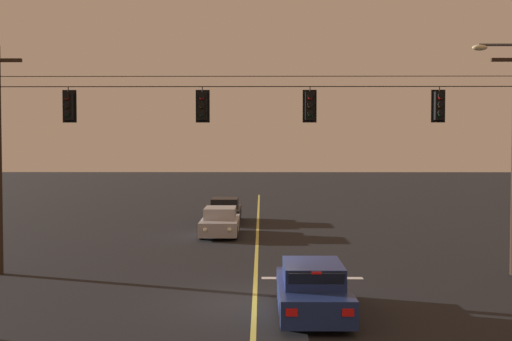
% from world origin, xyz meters
% --- Properties ---
extents(ground_plane, '(180.00, 180.00, 0.00)m').
position_xyz_m(ground_plane, '(0.00, 0.00, 0.00)').
color(ground_plane, black).
extents(lane_centre_stripe, '(0.14, 60.00, 0.01)m').
position_xyz_m(lane_centre_stripe, '(0.00, 10.00, 0.00)').
color(lane_centre_stripe, '#D1C64C').
rests_on(lane_centre_stripe, ground).
extents(stop_bar_paint, '(3.40, 0.36, 0.01)m').
position_xyz_m(stop_bar_paint, '(1.90, 3.40, 0.00)').
color(stop_bar_paint, silver).
rests_on(stop_bar_paint, ground).
extents(signal_span_assembly, '(19.60, 0.32, 7.86)m').
position_xyz_m(signal_span_assembly, '(-0.00, 4.00, 4.08)').
color(signal_span_assembly, '#2D2116').
rests_on(signal_span_assembly, ground).
extents(traffic_light_leftmost, '(0.48, 0.41, 1.22)m').
position_xyz_m(traffic_light_leftmost, '(-6.42, 3.98, 5.80)').
color(traffic_light_leftmost, black).
extents(traffic_light_left_inner, '(0.48, 0.41, 1.22)m').
position_xyz_m(traffic_light_left_inner, '(-1.83, 3.98, 5.80)').
color(traffic_light_left_inner, black).
extents(traffic_light_centre, '(0.48, 0.41, 1.22)m').
position_xyz_m(traffic_light_centre, '(1.85, 3.98, 5.80)').
color(traffic_light_centre, black).
extents(traffic_light_right_inner, '(0.48, 0.41, 1.22)m').
position_xyz_m(traffic_light_right_inner, '(6.26, 3.98, 5.80)').
color(traffic_light_right_inner, black).
extents(car_waiting_near_lane, '(1.80, 4.33, 1.39)m').
position_xyz_m(car_waiting_near_lane, '(1.53, -1.26, 0.65)').
color(car_waiting_near_lane, navy).
rests_on(car_waiting_near_lane, ground).
extents(car_oncoming_lead, '(1.80, 4.42, 1.39)m').
position_xyz_m(car_oncoming_lead, '(-1.84, 13.65, 0.65)').
color(car_oncoming_lead, '#A5A5AD').
rests_on(car_oncoming_lead, ground).
extents(car_oncoming_trailing, '(1.80, 4.42, 1.39)m').
position_xyz_m(car_oncoming_trailing, '(-1.92, 19.26, 0.65)').
color(car_oncoming_trailing, black).
rests_on(car_oncoming_trailing, ground).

